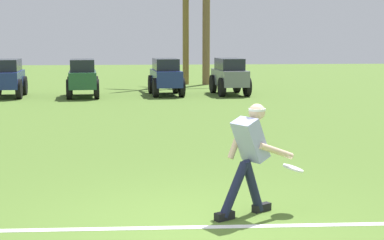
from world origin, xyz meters
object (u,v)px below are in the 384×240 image
(parked_car_slot_a, at_px, (8,77))
(parked_car_slot_b, at_px, (83,77))
(parked_car_slot_d, at_px, (230,75))
(palm_tree_left_of_centre, at_px, (206,17))
(frisbee_in_flight, at_px, (293,168))
(parked_car_slot_c, at_px, (166,76))
(frisbee_thrower, at_px, (250,153))
(palm_tree_far_left, at_px, (186,0))

(parked_car_slot_a, bearing_deg, parked_car_slot_b, -4.36)
(parked_car_slot_d, bearing_deg, palm_tree_left_of_centre, 94.65)
(frisbee_in_flight, height_order, parked_car_slot_d, parked_car_slot_d)
(parked_car_slot_c, bearing_deg, parked_car_slot_a, -177.92)
(frisbee_thrower, height_order, frisbee_in_flight, frisbee_thrower)
(frisbee_in_flight, height_order, parked_car_slot_a, parked_car_slot_a)
(parked_car_slot_d, bearing_deg, parked_car_slot_c, -179.81)
(parked_car_slot_a, xyz_separation_m, parked_car_slot_d, (8.35, 0.22, 0.00))
(frisbee_in_flight, relative_size, parked_car_slot_a, 0.12)
(frisbee_thrower, relative_size, parked_car_slot_b, 0.58)
(frisbee_thrower, bearing_deg, frisbee_in_flight, 11.99)
(parked_car_slot_a, bearing_deg, parked_car_slot_c, 2.08)
(frisbee_thrower, distance_m, parked_car_slot_a, 16.39)
(frisbee_in_flight, xyz_separation_m, parked_car_slot_a, (-6.87, 15.01, 0.18))
(palm_tree_far_left, bearing_deg, frisbee_in_flight, -90.47)
(palm_tree_far_left, bearing_deg, parked_car_slot_b, -128.31)
(frisbee_in_flight, relative_size, palm_tree_far_left, 0.05)
(frisbee_in_flight, relative_size, parked_car_slot_d, 0.12)
(palm_tree_far_left, bearing_deg, palm_tree_left_of_centre, -9.62)
(palm_tree_left_of_centre, bearing_deg, parked_car_slot_c, -113.33)
(frisbee_thrower, relative_size, parked_car_slot_c, 0.58)
(frisbee_in_flight, distance_m, parked_car_slot_a, 16.51)
(parked_car_slot_c, bearing_deg, palm_tree_left_of_centre, 66.67)
(parked_car_slot_d, relative_size, palm_tree_far_left, 0.38)
(frisbee_thrower, distance_m, frisbee_in_flight, 0.65)
(parked_car_slot_b, height_order, palm_tree_far_left, palm_tree_far_left)
(parked_car_slot_c, xyz_separation_m, palm_tree_left_of_centre, (2.08, 4.82, 2.37))
(parked_car_slot_c, height_order, palm_tree_far_left, palm_tree_far_left)
(frisbee_thrower, distance_m, parked_car_slot_b, 15.34)
(frisbee_in_flight, height_order, parked_car_slot_c, parked_car_slot_c)
(frisbee_thrower, xyz_separation_m, palm_tree_left_of_centre, (1.69, 20.18, 2.31))
(frisbee_in_flight, xyz_separation_m, parked_car_slot_b, (-4.10, 14.80, 0.18))
(frisbee_thrower, relative_size, frisbee_in_flight, 4.86)
(frisbee_in_flight, relative_size, parked_car_slot_c, 0.12)
(palm_tree_far_left, height_order, palm_tree_left_of_centre, palm_tree_far_left)
(parked_car_slot_d, bearing_deg, frisbee_thrower, -97.70)
(frisbee_thrower, relative_size, parked_car_slot_d, 0.58)
(palm_tree_far_left, relative_size, palm_tree_left_of_centre, 1.21)
(parked_car_slot_d, bearing_deg, parked_car_slot_b, -175.57)
(frisbee_thrower, xyz_separation_m, parked_car_slot_d, (2.08, 15.36, -0.05))
(parked_car_slot_b, bearing_deg, frisbee_thrower, -76.78)
(parked_car_slot_c, bearing_deg, parked_car_slot_d, 0.19)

